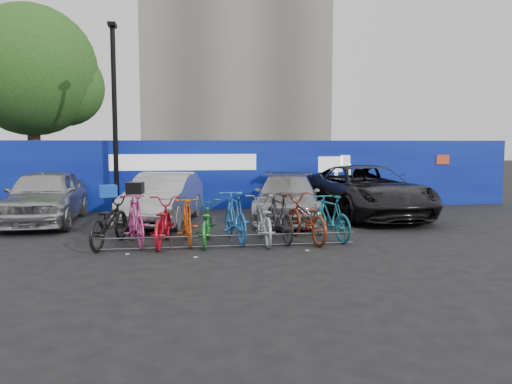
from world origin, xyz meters
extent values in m
plane|color=black|center=(0.00, 0.00, 0.00)|extent=(100.00, 100.00, 0.00)
cube|color=#0A1291|center=(0.00, 6.00, 1.20)|extent=(22.00, 0.15, 2.40)
cube|color=white|center=(-1.00, 5.90, 1.65)|extent=(5.00, 0.02, 0.55)
cube|color=white|center=(4.20, 5.90, 1.55)|extent=(1.20, 0.02, 0.90)
cube|color=#D64825|center=(8.50, 5.90, 1.70)|extent=(0.50, 0.02, 0.35)
cylinder|color=#382314|center=(-7.00, 10.00, 2.00)|extent=(0.50, 0.50, 4.00)
sphere|color=#1C4515|center=(-7.00, 10.00, 5.20)|extent=(5.20, 5.20, 5.20)
sphere|color=#1C4515|center=(-5.80, 10.30, 4.60)|extent=(3.20, 3.20, 3.20)
cylinder|color=black|center=(-3.20, 5.40, 3.00)|extent=(0.16, 0.16, 6.00)
cube|color=black|center=(-3.20, 5.40, 6.05)|extent=(0.25, 0.50, 0.12)
cylinder|color=#595B60|center=(0.00, -0.60, 0.28)|extent=(5.60, 0.03, 0.03)
cylinder|color=#595B60|center=(0.00, -0.60, 0.05)|extent=(5.60, 0.03, 0.03)
cylinder|color=#595B60|center=(-2.60, -0.60, 0.14)|extent=(0.03, 0.03, 0.28)
cylinder|color=#595B60|center=(-1.30, -0.60, 0.14)|extent=(0.03, 0.03, 0.28)
cylinder|color=#595B60|center=(0.00, -0.60, 0.14)|extent=(0.03, 0.03, 0.28)
cylinder|color=#595B60|center=(1.30, -0.60, 0.14)|extent=(0.03, 0.03, 0.28)
cylinder|color=#595B60|center=(2.60, -0.60, 0.14)|extent=(0.03, 0.03, 0.28)
imported|color=#A6A7AB|center=(-4.96, 3.58, 0.79)|extent=(2.01, 4.71, 1.59)
imported|color=#A6A6AB|center=(-1.60, 3.17, 0.72)|extent=(2.45, 4.61, 1.44)
imported|color=#9E9FA3|center=(2.07, 3.23, 0.68)|extent=(2.87, 4.99, 1.36)
imported|color=black|center=(4.66, 3.60, 0.80)|extent=(3.01, 5.92, 1.60)
imported|color=black|center=(-2.70, 0.04, 0.55)|extent=(1.20, 2.22, 1.11)
imported|color=#C43A80|center=(-2.10, 0.04, 0.59)|extent=(1.02, 2.02, 1.17)
imported|color=#B50F20|center=(-1.51, -0.08, 0.53)|extent=(0.91, 2.10, 1.07)
imported|color=#D35312|center=(-0.95, 0.00, 0.52)|extent=(0.63, 1.78, 1.05)
imported|color=#247B2C|center=(-0.53, -0.07, 0.49)|extent=(0.84, 1.93, 0.98)
imported|color=#205EB0|center=(0.16, 0.07, 0.60)|extent=(0.84, 2.06, 1.20)
imported|color=#9EA1A4|center=(0.80, -0.10, 0.53)|extent=(0.75, 2.05, 1.07)
imported|color=black|center=(1.20, 0.03, 0.58)|extent=(0.81, 1.98, 1.16)
imported|color=maroon|center=(1.80, -0.09, 0.55)|extent=(1.12, 2.21, 1.11)
imported|color=#186479|center=(2.45, 0.02, 0.54)|extent=(0.91, 1.88, 1.09)
cube|color=blue|center=(-2.70, 0.04, 1.24)|extent=(0.44, 0.38, 0.27)
cube|color=black|center=(-2.10, 0.04, 1.30)|extent=(0.40, 0.37, 0.26)
camera|label=1|loc=(-1.02, -11.39, 2.31)|focal=35.00mm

